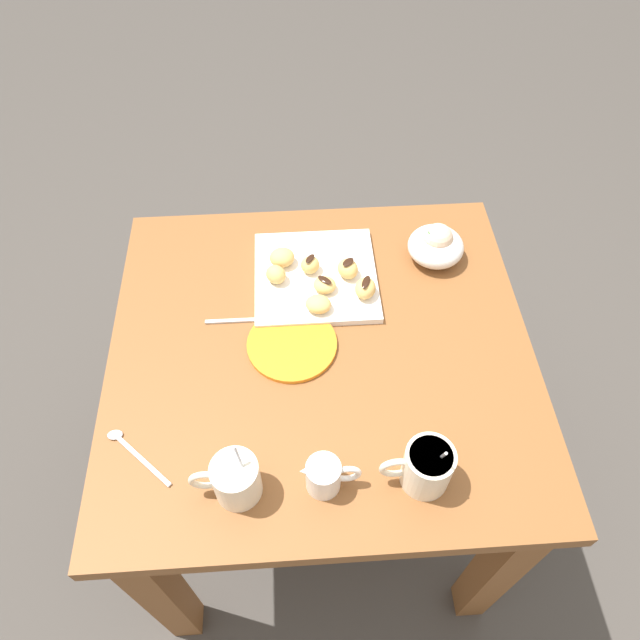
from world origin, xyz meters
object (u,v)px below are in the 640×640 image
saucer_orange_left (292,344)px  beignet_5 (365,288)px  ice_cream_bowl (436,245)px  beignet_4 (325,285)px  dining_table (321,384)px  beignet_1 (348,269)px  coffee_mug_cream_left (426,466)px  pastry_plate_square (317,276)px  coffee_mug_cream_right (235,479)px  beignet_0 (282,257)px  beignet_2 (276,274)px  beignet_6 (316,304)px  beignet_3 (310,265)px  cream_pitcher_white (325,475)px

saucer_orange_left → beignet_5: size_ratio=3.46×
ice_cream_bowl → beignet_4: bearing=20.1°
dining_table → beignet_1: beignet_1 is taller
ice_cream_bowl → beignet_5: ice_cream_bowl is taller
ice_cream_bowl → saucer_orange_left: size_ratio=0.68×
saucer_orange_left → beignet_1: 0.22m
coffee_mug_cream_left → beignet_1: (0.09, -0.47, -0.02)m
pastry_plate_square → beignet_5: size_ratio=5.03×
dining_table → coffee_mug_cream_right: 0.38m
beignet_1 → beignet_5: size_ratio=0.97×
ice_cream_bowl → beignet_5: (0.17, 0.11, -0.00)m
beignet_0 → beignet_2: (0.01, 0.05, 0.00)m
pastry_plate_square → beignet_6: 0.10m
coffee_mug_cream_left → beignet_6: (0.16, -0.38, -0.02)m
beignet_0 → beignet_3: (-0.06, 0.03, -0.00)m
beignet_2 → cream_pitcher_white: bearing=99.1°
beignet_2 → beignet_6: 0.12m
coffee_mug_cream_right → ice_cream_bowl: size_ratio=1.11×
saucer_orange_left → beignet_0: bearing=-86.5°
pastry_plate_square → beignet_5: (-0.10, 0.06, 0.03)m
coffee_mug_cream_right → beignet_4: size_ratio=2.85×
coffee_mug_cream_right → beignet_2: 0.47m
coffee_mug_cream_right → cream_pitcher_white: coffee_mug_cream_right is taller
dining_table → beignet_2: (0.09, -0.17, 0.18)m
beignet_2 → ice_cream_bowl: bearing=-170.3°
beignet_4 → cream_pitcher_white: bearing=86.0°
beignet_0 → beignet_6: beignet_0 is taller
cream_pitcher_white → saucer_orange_left: cream_pitcher_white is taller
coffee_mug_cream_left → beignet_2: 0.52m
beignet_1 → dining_table: bearing=68.7°
cream_pitcher_white → beignet_6: cream_pitcher_white is taller
cream_pitcher_white → ice_cream_bowl: size_ratio=0.83×
saucer_orange_left → beignet_4: beignet_4 is taller
coffee_mug_cream_right → saucer_orange_left: 0.32m
pastry_plate_square → saucer_orange_left: (0.06, 0.18, -0.00)m
coffee_mug_cream_left → beignet_6: 0.41m
dining_table → beignet_4: bearing=-96.8°
beignet_2 → beignet_3: size_ratio=1.10×
beignet_1 → beignet_3: (0.08, -0.02, -0.00)m
saucer_orange_left → beignet_3: 0.20m
beignet_1 → beignet_0: bearing=-16.9°
beignet_0 → saucer_orange_left: bearing=93.5°
beignet_1 → beignet_6: bearing=50.8°
beignet_6 → beignet_1: bearing=-129.2°
beignet_1 → beignet_6: (0.07, 0.09, -0.00)m
coffee_mug_cream_right → beignet_6: bearing=-112.9°
coffee_mug_cream_left → beignet_3: size_ratio=3.48×
cream_pitcher_white → beignet_4: 0.43m
beignet_1 → beignet_6: beignet_1 is taller
cream_pitcher_white → beignet_4: bearing=-94.0°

